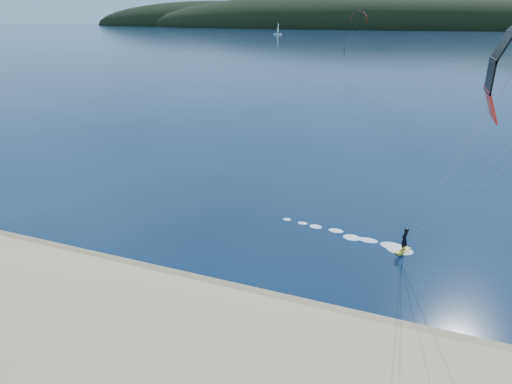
# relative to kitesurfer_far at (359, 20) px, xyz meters

# --- Properties ---
(ground) EXTENTS (1800.00, 1800.00, 0.00)m
(ground) POSITION_rel_kitesurfer_far_xyz_m (19.02, -199.09, -15.02)
(ground) COLOR #061931
(ground) RESTS_ON ground
(wet_sand) EXTENTS (220.00, 2.50, 0.10)m
(wet_sand) POSITION_rel_kitesurfer_far_xyz_m (19.02, -194.59, -14.97)
(wet_sand) COLOR #866C4E
(wet_sand) RESTS_ON ground
(headland) EXTENTS (1200.00, 310.00, 140.00)m
(headland) POSITION_rel_kitesurfer_far_xyz_m (19.65, 546.19, -15.02)
(headland) COLOR black
(headland) RESTS_ON ground
(kitesurfer_far) EXTENTS (10.64, 6.65, 17.64)m
(kitesurfer_far) POSITION_rel_kitesurfer_far_xyz_m (0.00, 0.00, 0.00)
(kitesurfer_far) COLOR gold
(kitesurfer_far) RESTS_ON ground
(sailboat) EXTENTS (8.16, 5.23, 11.58)m
(sailboat) POSITION_rel_kitesurfer_far_xyz_m (-106.75, 208.79, -14.16)
(sailboat) COLOR white
(sailboat) RESTS_ON ground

